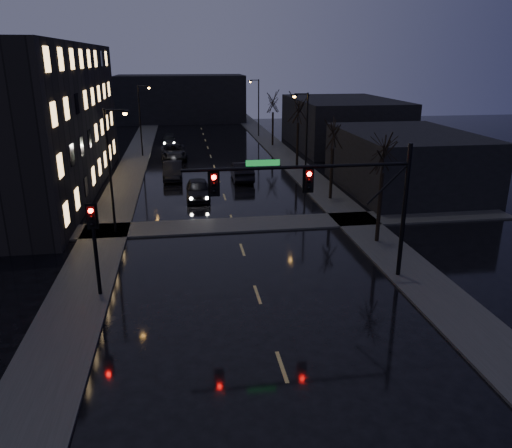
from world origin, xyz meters
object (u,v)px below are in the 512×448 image
object	(u,v)px
oncoming_car_d	(169,140)
lead_car	(242,171)
oncoming_car_b	(173,171)
oncoming_car_c	(174,152)
oncoming_car_a	(198,189)

from	to	relation	value
oncoming_car_d	lead_car	distance (m)	21.75
oncoming_car_b	oncoming_car_c	bearing A→B (deg)	90.29
oncoming_car_a	oncoming_car_c	bearing A→B (deg)	97.59
oncoming_car_a	oncoming_car_b	bearing A→B (deg)	106.64
oncoming_car_a	oncoming_car_c	world-z (taller)	oncoming_car_c
oncoming_car_a	oncoming_car_b	size ratio (longest dim) A/B	0.95
oncoming_car_c	oncoming_car_d	xyz separation A→B (m)	(-0.62, 9.38, -0.18)
oncoming_car_a	oncoming_car_d	world-z (taller)	oncoming_car_a
oncoming_car_a	lead_car	xyz separation A→B (m)	(4.33, 6.03, 0.06)
oncoming_car_a	lead_car	size ratio (longest dim) A/B	0.89
oncoming_car_a	oncoming_car_c	xyz separation A→B (m)	(-2.05, 17.24, 0.03)
oncoming_car_d	oncoming_car_c	bearing A→B (deg)	-90.39
oncoming_car_c	oncoming_car_d	world-z (taller)	oncoming_car_c
lead_car	oncoming_car_a	bearing A→B (deg)	55.34
oncoming_car_b	lead_car	xyz separation A→B (m)	(6.40, -1.25, 0.05)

